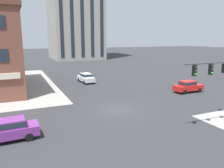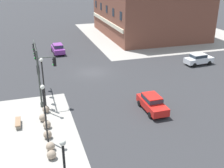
# 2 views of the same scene
# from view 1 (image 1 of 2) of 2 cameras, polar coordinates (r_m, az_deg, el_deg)

# --- Properties ---
(ground_plane) EXTENTS (320.00, 320.00, 0.00)m
(ground_plane) POSITION_cam_1_polar(r_m,az_deg,el_deg) (24.98, 1.43, -6.52)
(ground_plane) COLOR #2D2D30
(car_main_northbound_near) EXTENTS (2.15, 4.52, 1.68)m
(car_main_northbound_near) POSITION_cam_1_polar(r_m,az_deg,el_deg) (40.01, -6.71, 1.67)
(car_main_northbound_near) COLOR silver
(car_main_northbound_near) RESTS_ON ground
(car_main_northbound_far) EXTENTS (4.47, 2.03, 1.68)m
(car_main_northbound_far) POSITION_cam_1_polar(r_m,az_deg,el_deg) (19.20, -24.81, -10.43)
(car_main_northbound_far) COLOR #7A3389
(car_main_northbound_far) RESTS_ON ground
(car_main_southbound_far) EXTENTS (4.41, 1.91, 1.68)m
(car_main_southbound_far) POSITION_cam_1_polar(r_m,az_deg,el_deg) (34.44, 18.91, -0.50)
(car_main_southbound_far) COLOR red
(car_main_southbound_far) RESTS_ON ground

